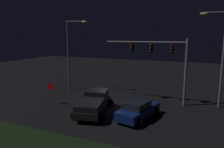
% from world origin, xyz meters
% --- Properties ---
extents(ground_plane, '(80.00, 80.00, 0.00)m').
position_xyz_m(ground_plane, '(0.00, 0.00, 0.00)').
color(ground_plane, black).
extents(pickup_truck, '(3.70, 5.72, 1.80)m').
position_xyz_m(pickup_truck, '(-0.63, -1.99, 1.00)').
color(pickup_truck, black).
rests_on(pickup_truck, ground_plane).
extents(car_sedan, '(3.13, 4.70, 1.51)m').
position_xyz_m(car_sedan, '(3.31, -1.80, 0.74)').
color(car_sedan, navy).
rests_on(car_sedan, ground_plane).
extents(traffic_signal_gantry, '(8.32, 0.56, 6.50)m').
position_xyz_m(traffic_signal_gantry, '(4.07, 3.14, 4.90)').
color(traffic_signal_gantry, slate).
rests_on(traffic_signal_gantry, ground_plane).
extents(street_lamp_left, '(2.80, 0.44, 8.55)m').
position_xyz_m(street_lamp_left, '(-6.77, 3.97, 5.37)').
color(street_lamp_left, slate).
rests_on(street_lamp_left, ground_plane).
extents(street_lamp_right, '(2.35, 0.44, 8.95)m').
position_xyz_m(street_lamp_right, '(9.21, 3.91, 5.54)').
color(street_lamp_right, slate).
rests_on(street_lamp_right, ground_plane).
extents(stop_sign, '(0.76, 0.08, 2.23)m').
position_xyz_m(stop_sign, '(-5.62, -1.69, 1.56)').
color(stop_sign, slate).
rests_on(stop_sign, ground_plane).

